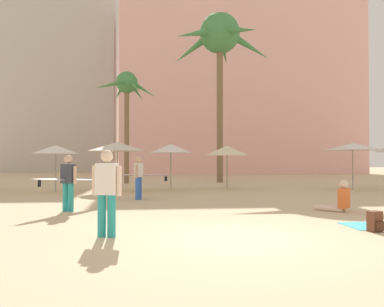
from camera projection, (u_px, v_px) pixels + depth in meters
name	position (u px, v px, depth m)	size (l,w,h in m)	color
ground	(243.00, 239.00, 6.89)	(120.00, 120.00, 0.00)	beige
hotel_pink	(236.00, 93.00, 41.50)	(25.05, 11.12, 18.02)	beige
hotel_tower_gray	(59.00, 82.00, 46.78)	(14.83, 9.06, 22.75)	#BCB7AD
palm_tree_far_left	(127.00, 91.00, 23.15)	(3.89, 3.63, 7.06)	brown
palm_tree_left	(220.00, 40.00, 24.22)	(6.81, 7.21, 11.18)	brown
cafe_umbrella_0	(117.00, 147.00, 17.43)	(2.77, 2.77, 2.33)	gray
cafe_umbrella_1	(227.00, 151.00, 18.62)	(2.26, 2.26, 2.21)	gray
cafe_umbrella_2	(171.00, 149.00, 17.86)	(2.16, 2.16, 2.25)	gray
cafe_umbrella_5	(353.00, 147.00, 18.22)	(2.69, 2.69, 2.32)	gray
cafe_umbrella_6	(56.00, 149.00, 16.85)	(2.10, 2.10, 2.16)	gray
backpack	(375.00, 222.00, 7.61)	(0.35, 0.32, 0.42)	brown
person_near_left	(338.00, 200.00, 10.53)	(0.90, 0.92, 0.93)	beige
person_far_right	(139.00, 176.00, 13.82)	(2.67, 1.20, 1.62)	blue
person_far_left	(69.00, 180.00, 10.66)	(1.78, 2.64, 1.62)	teal
person_mid_right	(107.00, 189.00, 7.09)	(0.60, 0.32, 1.68)	teal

